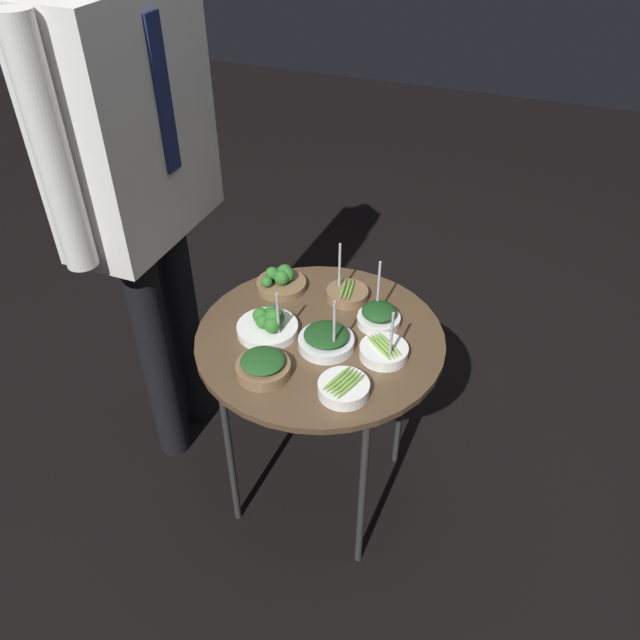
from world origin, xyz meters
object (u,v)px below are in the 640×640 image
bowl_asparagus_near_rim (347,293)px  waiter_figure (134,151)px  bowl_broccoli_far_rim (281,280)px  bowl_spinach_front_center (379,316)px  bowl_asparagus_mid_right (344,388)px  bowl_broccoli_front_left (269,324)px  bowl_spinach_back_right (326,340)px  bowl_spinach_front_right (263,366)px  serving_cart (320,348)px  bowl_asparagus_mid_left (384,351)px

bowl_asparagus_near_rim → waiter_figure: bearing=102.5°
bowl_broccoli_far_rim → bowl_spinach_front_center: bearing=-100.4°
bowl_broccoli_far_rim → bowl_asparagus_mid_right: bowl_broccoli_far_rim is taller
bowl_spinach_front_center → bowl_broccoli_front_left: size_ratio=1.09×
waiter_figure → bowl_spinach_back_right: bearing=-99.9°
bowl_spinach_front_right → bowl_asparagus_near_rim: size_ratio=0.82×
bowl_asparagus_near_rim → serving_cart: bearing=176.5°
bowl_asparagus_mid_left → bowl_spinach_front_right: (-0.16, 0.25, 0.01)m
bowl_broccoli_far_rim → bowl_broccoli_front_left: bowl_broccoli_front_left is taller
bowl_spinach_back_right → bowl_asparagus_near_rim: bearing=5.4°
bowl_spinach_front_center → bowl_asparagus_mid_right: size_ratio=1.44×
serving_cart → bowl_spinach_front_right: 0.21m
bowl_spinach_back_right → bowl_asparagus_near_rim: size_ratio=1.04×
bowl_broccoli_far_rim → serving_cart: bearing=-131.2°
bowl_spinach_front_center → bowl_asparagus_mid_right: bowl_spinach_front_center is taller
bowl_asparagus_mid_left → bowl_asparagus_mid_right: bearing=162.6°
serving_cart → bowl_spinach_front_right: bowl_spinach_front_right is taller
bowl_asparagus_mid_left → bowl_spinach_front_center: (0.12, 0.05, 0.01)m
bowl_asparagus_mid_right → bowl_spinach_back_right: bearing=34.5°
bowl_spinach_front_center → bowl_spinach_front_right: size_ratio=1.31×
bowl_broccoli_far_rim → bowl_asparagus_mid_right: bearing=-137.4°
bowl_asparagus_mid_left → bowl_spinach_front_center: 0.13m
bowl_spinach_back_right → bowl_spinach_front_center: size_ratio=0.97×
bowl_broccoli_front_left → serving_cart: bearing=-74.0°
waiter_figure → bowl_spinach_front_center: bearing=-86.3°
bowl_asparagus_mid_left → bowl_broccoli_front_left: bearing=93.4°
bowl_spinach_back_right → bowl_broccoli_front_left: size_ratio=1.06×
serving_cart → bowl_asparagus_mid_left: bowl_asparagus_mid_left is taller
bowl_spinach_back_right → bowl_broccoli_front_left: bowl_spinach_back_right is taller
serving_cart → bowl_spinach_front_right: bearing=158.0°
bowl_spinach_back_right → bowl_spinach_front_right: (-0.15, 0.11, -0.00)m
bowl_spinach_back_right → bowl_spinach_front_center: bowl_spinach_front_center is taller
bowl_spinach_front_right → bowl_asparagus_mid_right: bearing=-88.0°
serving_cart → bowl_asparagus_mid_left: bearing=-96.1°
waiter_figure → bowl_asparagus_mid_left: bearing=-96.4°
bowl_spinach_back_right → bowl_broccoli_far_rim: (0.19, 0.21, 0.00)m
bowl_asparagus_mid_left → bowl_spinach_front_right: 0.30m
serving_cart → bowl_spinach_front_center: (0.10, -0.13, 0.07)m
bowl_spinach_back_right → bowl_spinach_front_center: 0.17m
bowl_broccoli_far_rim → bowl_asparagus_near_rim: (0.02, -0.19, -0.01)m
bowl_broccoli_far_rim → bowl_broccoli_front_left: size_ratio=0.89×
bowl_broccoli_far_rim → waiter_figure: 0.51m
bowl_spinach_front_right → bowl_broccoli_front_left: size_ratio=0.83×
bowl_spinach_front_center → bowl_asparagus_mid_right: (-0.28, -0.00, -0.01)m
bowl_asparagus_mid_left → bowl_asparagus_near_rim: 0.26m
bowl_broccoli_front_left → bowl_spinach_front_right: bearing=-159.8°
serving_cart → waiter_figure: (0.06, 0.52, 0.44)m
bowl_asparagus_mid_left → bowl_broccoli_far_rim: (0.18, 0.36, 0.01)m
serving_cart → bowl_asparagus_near_rim: bowl_asparagus_near_rim is taller
bowl_asparagus_mid_left → bowl_spinach_front_right: size_ratio=1.21×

